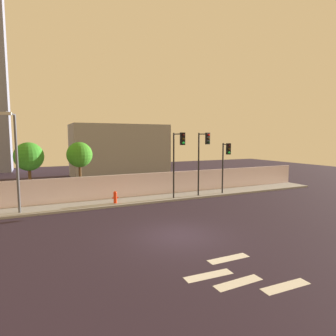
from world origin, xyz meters
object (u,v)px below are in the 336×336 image
(traffic_light_center, at_px, (203,151))
(roadside_tree_midleft, at_px, (80,155))
(traffic_light_right, at_px, (226,157))
(fire_hydrant, at_px, (115,197))
(roadside_tree_leftmost, at_px, (29,157))
(traffic_light_left, at_px, (178,151))
(street_lamp_curbside, at_px, (15,154))

(traffic_light_center, bearing_deg, roadside_tree_midleft, 159.08)
(traffic_light_right, relative_size, fire_hydrant, 4.88)
(traffic_light_right, xyz_separation_m, roadside_tree_leftmost, (-14.59, 3.47, 0.21))
(roadside_tree_midleft, bearing_deg, roadside_tree_leftmost, -180.00)
(traffic_light_left, distance_m, street_lamp_curbside, 10.77)
(street_lamp_curbside, xyz_separation_m, roadside_tree_leftmost, (0.71, 3.06, -0.39))
(traffic_light_center, xyz_separation_m, roadside_tree_leftmost, (-12.43, 3.42, -0.35))
(traffic_light_left, relative_size, street_lamp_curbside, 0.83)
(traffic_light_center, xyz_separation_m, roadside_tree_midleft, (-8.94, 3.42, -0.31))
(traffic_light_center, distance_m, roadside_tree_leftmost, 12.89)
(traffic_light_center, bearing_deg, traffic_light_left, -173.33)
(street_lamp_curbside, xyz_separation_m, roadside_tree_midleft, (4.19, 3.06, -0.35))
(traffic_light_left, distance_m, traffic_light_center, 2.39)
(traffic_light_left, bearing_deg, street_lamp_curbside, 176.64)
(traffic_light_right, relative_size, street_lamp_curbside, 0.69)
(traffic_light_center, height_order, roadside_tree_midleft, traffic_light_center)
(traffic_light_left, height_order, street_lamp_curbside, street_lamp_curbside)
(traffic_light_center, distance_m, fire_hydrant, 7.69)
(traffic_light_left, xyz_separation_m, traffic_light_center, (2.38, 0.28, -0.02))
(traffic_light_left, xyz_separation_m, fire_hydrant, (-4.58, 0.96, -3.22))
(traffic_light_left, relative_size, roadside_tree_midleft, 1.12)
(street_lamp_curbside, xyz_separation_m, fire_hydrant, (6.17, 0.33, -3.24))
(roadside_tree_leftmost, bearing_deg, roadside_tree_midleft, 0.00)
(traffic_light_right, bearing_deg, roadside_tree_midleft, 162.65)
(traffic_light_center, relative_size, fire_hydrant, 5.84)
(traffic_light_center, xyz_separation_m, traffic_light_right, (2.17, -0.05, -0.56))
(traffic_light_left, height_order, roadside_tree_midleft, traffic_light_left)
(traffic_light_center, distance_m, traffic_light_right, 2.24)
(roadside_tree_leftmost, bearing_deg, traffic_light_right, -13.38)
(fire_hydrant, bearing_deg, traffic_light_left, -11.81)
(roadside_tree_leftmost, xyz_separation_m, roadside_tree_midleft, (3.48, 0.00, 0.04))
(traffic_light_left, bearing_deg, roadside_tree_leftmost, 159.81)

